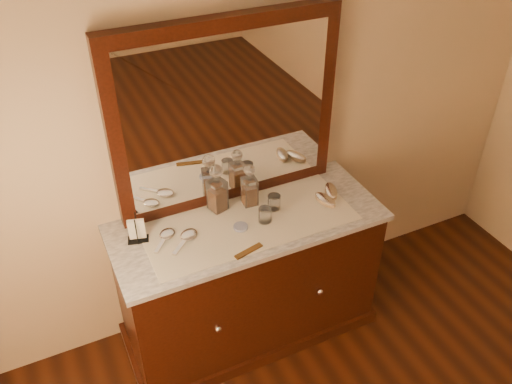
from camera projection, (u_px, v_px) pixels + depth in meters
dresser_cabinet at (249, 280)px, 3.05m from camera, size 1.40×0.55×0.82m
dresser_plinth at (249, 322)px, 3.27m from camera, size 1.46×0.59×0.08m
knob_left at (218, 329)px, 2.72m from camera, size 0.04×0.04×0.04m
knob_right at (320, 292)px, 2.92m from camera, size 0.04×0.04×0.04m
marble_top at (248, 222)px, 2.80m from camera, size 1.44×0.59×0.03m
mirror_frame at (227, 115)px, 2.67m from camera, size 1.20×0.08×1.00m
mirror_glass at (229, 118)px, 2.65m from camera, size 1.06×0.01×0.86m
lace_runner at (249, 222)px, 2.77m from camera, size 1.10×0.45×0.00m
pin_dish at (241, 227)px, 2.73m from camera, size 0.08×0.08×0.01m
comb at (249, 251)px, 2.59m from camera, size 0.16×0.07×0.01m
napkin_rack at (137, 231)px, 2.63m from camera, size 0.11×0.09×0.15m
decanter_left at (217, 193)px, 2.80m from camera, size 0.11×0.11×0.28m
decanter_right at (250, 189)px, 2.84m from camera, size 0.08×0.08×0.25m
brush_near at (325, 200)px, 2.89m from camera, size 0.09×0.15×0.04m
brush_far at (331, 192)px, 2.95m from camera, size 0.11×0.16×0.04m
hand_mirror_outer at (166, 236)px, 2.67m from camera, size 0.16×0.18×0.02m
hand_mirror_inner at (187, 237)px, 2.66m from camera, size 0.19×0.18×0.02m
tumblers at (270, 208)px, 2.80m from camera, size 0.16×0.15×0.08m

